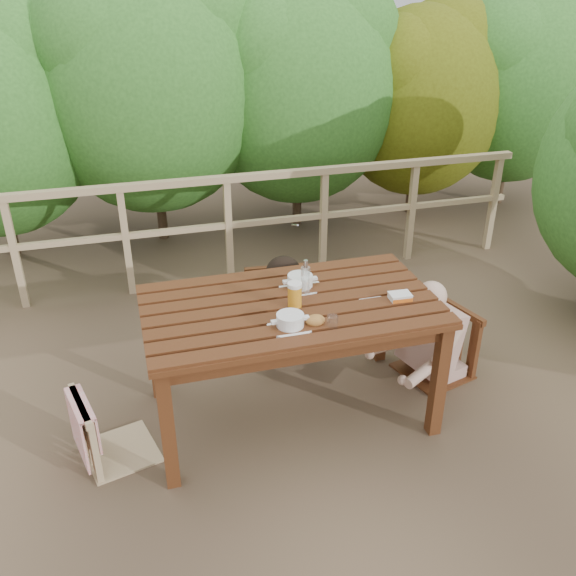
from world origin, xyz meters
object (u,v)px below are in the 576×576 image
object	(u,v)px
bread_roll	(315,320)
butter_tub	(400,298)
chair_left	(112,396)
soup_far	(300,281)
chair_far	(280,282)
diner_right	(446,295)
chair_right	(439,318)
bottle	(305,278)
table	(290,361)
tumbler	(333,322)
woman	(280,271)
soup_near	(290,321)
beer_glass	(295,296)

from	to	relation	value
bread_roll	butter_tub	xyz separation A→B (m)	(0.58, 0.12, -0.00)
chair_left	soup_far	distance (m)	1.31
chair_far	soup_far	distance (m)	0.80
diner_right	chair_right	bearing A→B (deg)	74.84
chair_left	bottle	world-z (taller)	bottle
table	bottle	distance (m)	0.55
bottle	tumbler	size ratio (longest dim) A/B	3.23
bottle	woman	bearing A→B (deg)	85.57
chair_left	chair_right	xyz separation A→B (m)	(2.21, 0.23, 0.04)
chair_left	diner_right	xyz separation A→B (m)	(2.24, 0.23, 0.21)
diner_right	bottle	distance (m)	1.07
soup_far	bottle	bearing A→B (deg)	-90.03
chair_far	chair_right	distance (m)	1.20
soup_far	bread_roll	xyz separation A→B (m)	(-0.05, -0.46, -0.01)
chair_far	soup_near	distance (m)	1.25
chair_right	bread_roll	distance (m)	1.20
bread_roll	butter_tub	world-z (taller)	bread_roll
chair_left	bread_roll	xyz separation A→B (m)	(1.16, -0.19, 0.42)
chair_left	bread_roll	size ratio (longest dim) A/B	7.52
soup_far	bread_roll	size ratio (longest dim) A/B	2.38
chair_left	bread_roll	bearing A→B (deg)	-113.63
diner_right	bread_roll	bearing A→B (deg)	96.23
woman	chair_left	bearing A→B (deg)	43.25
chair_right	woman	world-z (taller)	woman
chair_left	chair_right	size ratio (longest dim) A/B	0.92
bottle	soup_near	bearing A→B (deg)	-119.69
butter_tub	chair_right	bearing A→B (deg)	35.56
bottle	bread_roll	bearing A→B (deg)	-98.11
soup_near	butter_tub	bearing A→B (deg)	8.82
bread_roll	chair_left	bearing A→B (deg)	170.81
soup_far	chair_far	bearing A→B (deg)	84.77
table	tumbler	bearing A→B (deg)	-64.28
beer_glass	tumbler	xyz separation A→B (m)	(0.14, -0.27, -0.05)
chair_far	diner_right	bearing A→B (deg)	-33.30
table	woman	size ratio (longest dim) A/B	1.53
chair_far	diner_right	size ratio (longest dim) A/B	0.79
woman	bottle	size ratio (longest dim) A/B	4.77
table	woman	bearing A→B (deg)	78.74
table	woman	xyz separation A→B (m)	(0.18, 0.93, 0.17)
chair_right	soup_near	world-z (taller)	chair_right
table	soup_near	world-z (taller)	soup_near
table	chair_far	xyz separation A→B (m)	(0.18, 0.91, 0.09)
chair_right	diner_right	size ratio (longest dim) A/B	0.73
butter_tub	bread_roll	bearing A→B (deg)	-164.61
bottle	butter_tub	xyz separation A→B (m)	(0.53, -0.23, -0.09)
chair_far	beer_glass	xyz separation A→B (m)	(-0.17, -0.96, 0.40)
chair_left	chair_right	world-z (taller)	chair_right
chair_left	bread_roll	world-z (taller)	bread_roll
diner_right	tumbler	distance (m)	1.12
chair_left	diner_right	size ratio (longest dim) A/B	0.67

